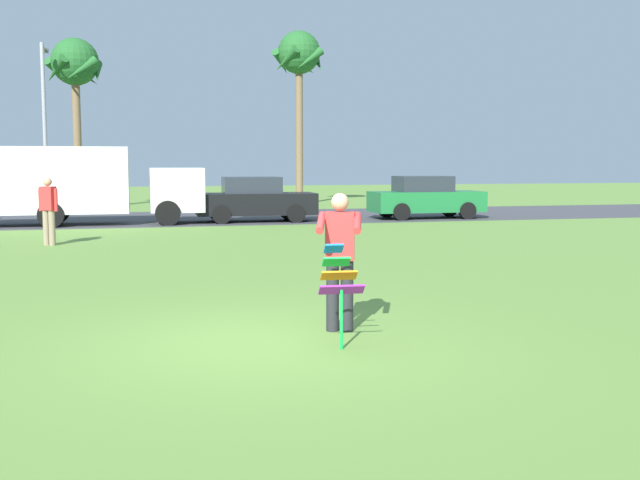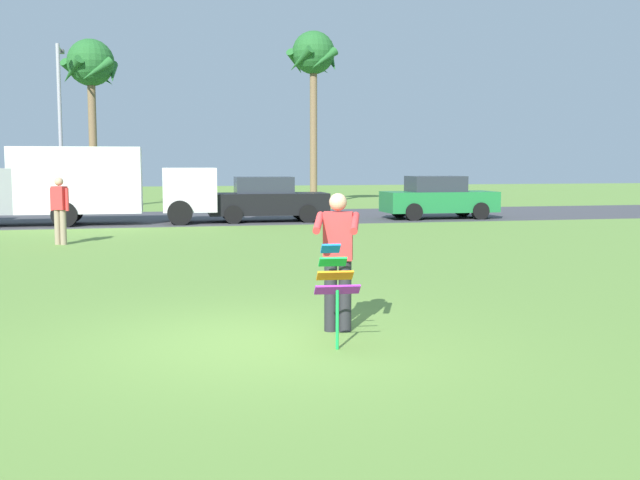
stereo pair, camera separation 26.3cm
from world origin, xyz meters
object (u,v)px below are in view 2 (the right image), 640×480
object	(u,v)px
parked_car_black	(267,200)
parked_truck_white_box	(103,183)
palm_tree_right_near	(91,69)
person_walker_near	(60,208)
person_kite_flyer	(338,256)
parked_car_green	(438,198)
streetlight_pole	(60,117)
palm_tree_centre_far	(313,60)
kite_held	(335,279)

from	to	relation	value
parked_car_black	parked_truck_white_box	bearing A→B (deg)	-179.98
palm_tree_right_near	person_walker_near	distance (m)	16.75
person_kite_flyer	palm_tree_right_near	xyz separation A→B (m)	(-4.61, 27.27, 5.34)
parked_car_black	palm_tree_right_near	xyz separation A→B (m)	(-6.51, 9.49, 5.52)
parked_car_green	streetlight_pole	distance (m)	16.09
person_kite_flyer	parked_truck_white_box	size ratio (longest dim) A/B	0.26
parked_car_green	person_walker_near	size ratio (longest dim) A/B	2.43
parked_truck_white_box	palm_tree_centre_far	bearing A→B (deg)	47.42
kite_held	person_walker_near	xyz separation A→B (m)	(-4.25, 12.12, 0.15)
palm_tree_centre_far	streetlight_pole	distance (m)	12.53
kite_held	streetlight_pole	bearing A→B (deg)	102.23
person_kite_flyer	person_walker_near	distance (m)	12.24
kite_held	streetlight_pole	size ratio (longest dim) A/B	0.16
person_kite_flyer	parked_car_black	size ratio (longest dim) A/B	0.41
person_kite_flyer	person_walker_near	xyz separation A→B (m)	(-4.47, 11.40, -0.02)
kite_held	parked_truck_white_box	size ratio (longest dim) A/B	0.17
parked_car_black	parked_car_green	xyz separation A→B (m)	(6.50, -0.00, 0.00)
parked_car_green	streetlight_pole	xyz separation A→B (m)	(-14.13, 6.99, 3.22)
kite_held	palm_tree_centre_far	distance (m)	30.27
kite_held	parked_truck_white_box	distance (m)	18.84
person_kite_flyer	parked_truck_white_box	xyz separation A→B (m)	(-3.72, 17.78, 0.46)
person_kite_flyer	streetlight_pole	size ratio (longest dim) A/B	0.25
palm_tree_centre_far	kite_held	bearing A→B (deg)	-101.90
kite_held	parked_car_black	distance (m)	18.62
palm_tree_centre_far	person_walker_near	distance (m)	20.71
parked_car_black	palm_tree_right_near	distance (m)	12.76
streetlight_pole	person_walker_near	world-z (taller)	streetlight_pole
parked_truck_white_box	parked_car_green	bearing A→B (deg)	0.00
parked_car_green	kite_held	bearing A→B (deg)	-114.95
person_walker_near	parked_truck_white_box	bearing A→B (deg)	83.28
parked_car_green	person_kite_flyer	bearing A→B (deg)	-115.27
parked_truck_white_box	palm_tree_right_near	xyz separation A→B (m)	(-0.90, 9.49, 4.88)
person_kite_flyer	palm_tree_centre_far	size ratio (longest dim) A/B	0.20
parked_car_black	palm_tree_right_near	bearing A→B (deg)	124.44
person_kite_flyer	parked_truck_white_box	distance (m)	18.17
person_kite_flyer	parked_car_green	bearing A→B (deg)	64.73
parked_truck_white_box	parked_car_green	world-z (taller)	parked_truck_white_box
parked_car_black	streetlight_pole	bearing A→B (deg)	137.52
person_kite_flyer	kite_held	size ratio (longest dim) A/B	1.50
parked_car_black	person_walker_near	size ratio (longest dim) A/B	2.46
kite_held	parked_car_green	size ratio (longest dim) A/B	0.27
person_kite_flyer	person_walker_near	bearing A→B (deg)	111.42
parked_truck_white_box	palm_tree_centre_far	world-z (taller)	palm_tree_centre_far
kite_held	palm_tree_right_near	distance (m)	28.87
person_walker_near	person_kite_flyer	bearing A→B (deg)	-68.58
parked_truck_white_box	streetlight_pole	world-z (taller)	streetlight_pole
palm_tree_centre_far	streetlight_pole	xyz separation A→B (m)	(-11.63, -3.46, -3.13)
parked_truck_white_box	person_kite_flyer	bearing A→B (deg)	-78.18
palm_tree_centre_far	streetlight_pole	world-z (taller)	palm_tree_centre_far
person_kite_flyer	palm_tree_right_near	distance (m)	28.17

